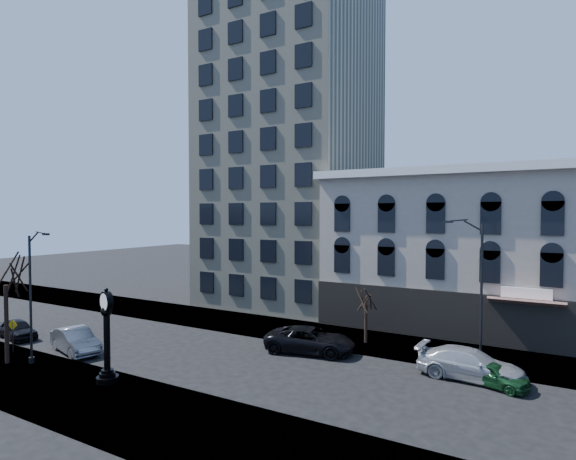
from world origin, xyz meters
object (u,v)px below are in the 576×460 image
Objects in this scene: warning_sign at (13,330)px; car_near_b at (76,341)px; street_lamp_near at (35,262)px; car_near_a at (17,329)px; street_clock at (107,340)px.

warning_sign reaches higher than car_near_b.
street_lamp_near reaches higher than warning_sign.
warning_sign is 0.53× the size of car_near_a.
street_clock is at bearing 7.21° from street_lamp_near.
warning_sign is at bearing 174.69° from street_lamp_near.
street_clock is 1.25× the size of car_near_a.
street_lamp_near reaches higher than street_clock.
street_clock is 9.66m from warning_sign.
street_lamp_near is 3.77× the size of warning_sign.
car_near_a is (-7.20, 2.91, -5.55)m from street_lamp_near.
street_clock is at bearing -91.58° from car_near_a.
warning_sign is 4.29m from car_near_a.
car_near_a is (-3.54, 2.25, -0.91)m from warning_sign.
street_lamp_near is at bearing -102.15° from car_near_a.
street_clock reaches higher than car_near_b.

